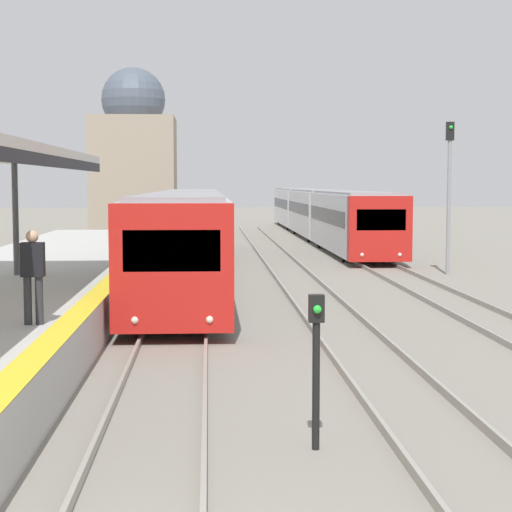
% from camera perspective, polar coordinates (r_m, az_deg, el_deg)
% --- Properties ---
extents(person_on_platform, '(0.40, 0.22, 1.66)m').
position_cam_1_polar(person_on_platform, '(15.47, -14.65, -0.99)').
color(person_on_platform, '#2D2D33').
rests_on(person_on_platform, station_platform).
extents(train_near, '(2.69, 29.82, 3.18)m').
position_cam_1_polar(train_near, '(33.21, -4.54, 1.85)').
color(train_near, red).
rests_on(train_near, ground_plane).
extents(train_far, '(2.63, 40.36, 3.10)m').
position_cam_1_polar(train_far, '(55.37, 4.17, 3.00)').
color(train_far, red).
rests_on(train_far, ground_plane).
extents(signal_post_near, '(0.20, 0.21, 2.05)m').
position_cam_1_polar(signal_post_near, '(11.23, 4.04, -6.60)').
color(signal_post_near, black).
rests_on(signal_post_near, ground_plane).
extents(signal_mast_far, '(0.28, 0.29, 5.82)m').
position_cam_1_polar(signal_mast_far, '(33.45, 12.75, 4.92)').
color(signal_mast_far, gray).
rests_on(signal_mast_far, ground_plane).
extents(distant_domed_building, '(5.36, 5.36, 10.96)m').
position_cam_1_polar(distant_domed_building, '(56.43, -8.13, 6.42)').
color(distant_domed_building, gray).
rests_on(distant_domed_building, ground_plane).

